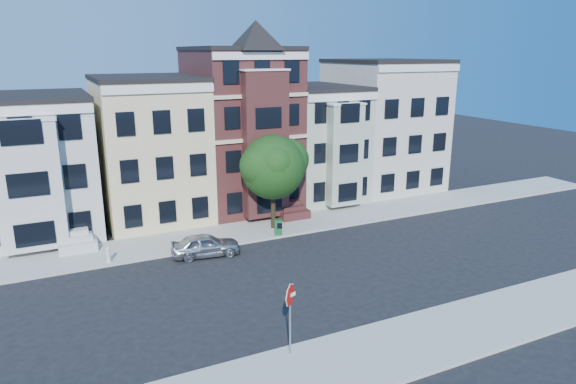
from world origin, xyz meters
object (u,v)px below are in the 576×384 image
newspaper_box (278,227)px  fire_hydrant (109,256)px  street_tree (273,172)px  stop_sign (290,315)px  parked_car (206,245)px

newspaper_box → fire_hydrant: 10.76m
street_tree → stop_sign: 15.56m
fire_hydrant → stop_sign: 14.06m
fire_hydrant → stop_sign: (5.39, -12.91, 1.35)m
parked_car → newspaper_box: bearing=-70.2°
parked_car → newspaper_box: parked_car is taller
street_tree → parked_car: 7.06m
street_tree → fire_hydrant: 11.71m
fire_hydrant → parked_car: bearing=-12.1°
stop_sign → newspaper_box: bearing=46.0°
parked_car → fire_hydrant: bearing=86.1°
fire_hydrant → stop_sign: stop_sign is taller
newspaper_box → stop_sign: size_ratio=0.31×
fire_hydrant → stop_sign: size_ratio=0.22×
parked_car → stop_sign: 11.81m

